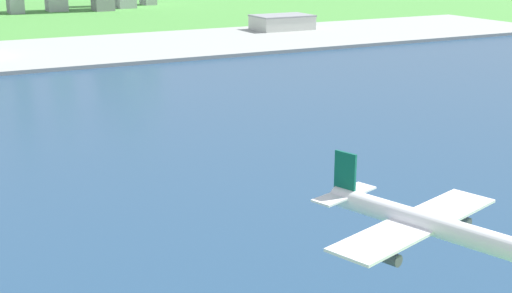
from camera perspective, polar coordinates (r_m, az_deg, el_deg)
ground_plane at (r=330.59m, az=-9.62°, el=2.80°), size 2400.00×2400.00×0.00m
water_bay at (r=275.74m, az=-5.72°, el=0.33°), size 840.00×360.00×0.15m
industrial_pier at (r=511.76m, az=-16.34°, el=7.16°), size 840.00×140.00×2.50m
airplane_landing at (r=121.56m, az=13.47°, el=-6.02°), size 39.16×42.57×12.23m
warehouse_annex at (r=615.80m, az=2.09°, el=9.87°), size 48.72×33.18×12.22m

